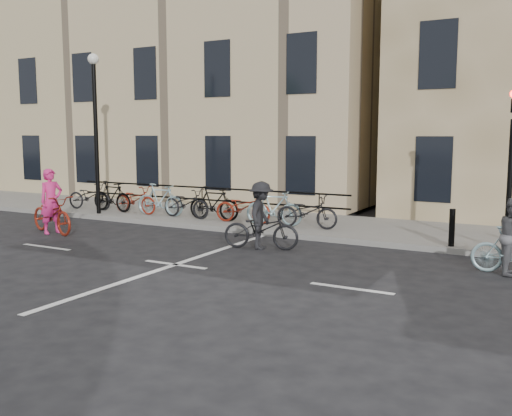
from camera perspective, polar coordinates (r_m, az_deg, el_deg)
The scene contains 9 objects.
ground at distance 12.55m, azimuth -8.07°, elevation -5.64°, with size 120.00×120.00×0.00m, color black.
sidewalk at distance 19.62m, azimuth -6.92°, elevation -0.67°, with size 46.00×4.00×0.15m, color slate.
building_west at distance 28.13m, azimuth -7.03°, elevation 12.12°, with size 20.00×10.00×10.00m, color tan.
traffic_light at distance 14.15m, azimuth 24.19°, elevation 5.29°, with size 0.18×0.30×3.90m.
lamp_post at distance 19.83m, azimuth -15.78°, elevation 9.08°, with size 0.36×0.36×5.28m.
bollard_east at distance 14.38m, azimuth 19.00°, elevation -1.87°, with size 0.14×0.14×0.90m, color black.
parked_bikes at distance 18.37m, azimuth -6.92°, elevation 0.57°, with size 10.40×1.23×1.05m.
cyclist_pink at distance 17.22m, azimuth -19.74°, elevation -0.29°, with size 2.18×1.21×1.84m.
cyclist_dark at distance 13.99m, azimuth 0.51°, elevation -1.47°, with size 1.98×1.20×1.67m.
Camera 1 is at (7.37, -9.75, 2.82)m, focal length 40.00 mm.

